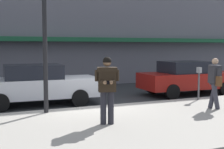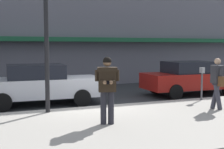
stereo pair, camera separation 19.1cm
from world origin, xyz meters
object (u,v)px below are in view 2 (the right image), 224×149
Objects in this scene: pedestrian_with_bag at (217,80)px; man_texting_on_phone at (107,83)px; street_lamp_post at (46,16)px; parking_meter at (202,79)px; parked_sedan_mid at (40,84)px; parked_sedan_far at (191,78)px.

man_texting_on_phone is at bearing -173.05° from pedestrian_with_bag.
parking_meter is (5.98, 0.05, -2.17)m from street_lamp_post.
street_lamp_post is at bearing 119.30° from man_texting_on_phone.
parked_sedan_mid is 6.42m from pedestrian_with_bag.
parked_sedan_mid is 6.84m from parked_sedan_far.
pedestrian_with_bag is at bearing -17.22° from street_lamp_post.
parked_sedan_mid is 6.25m from parking_meter.
street_lamp_post reaches higher than pedestrian_with_bag.
parked_sedan_far is 7.60m from street_lamp_post.
parked_sedan_mid is at bearing 160.33° from parking_meter.
street_lamp_post is (-5.27, 1.63, 2.03)m from pedestrian_with_bag.
parking_meter is at bearing 0.48° from street_lamp_post.
street_lamp_post reaches higher than parking_meter.
man_texting_on_phone is (1.10, -4.28, 0.46)m from parked_sedan_mid.
parked_sedan_mid is 4.45m from man_texting_on_phone.
street_lamp_post is (-6.94, -2.03, 2.35)m from parked_sedan_far.
street_lamp_post is (-1.20, 2.13, 1.89)m from man_texting_on_phone.
parked_sedan_mid is at bearing 104.39° from man_texting_on_phone.
man_texting_on_phone is (-5.74, -4.17, 0.46)m from parked_sedan_far.
parking_meter is at bearing -115.76° from parked_sedan_far.
parked_sedan_far is (6.84, -0.12, 0.00)m from parked_sedan_mid.
parked_sedan_far is 2.68× the size of pedestrian_with_bag.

